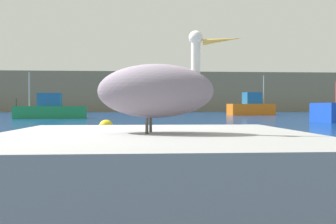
# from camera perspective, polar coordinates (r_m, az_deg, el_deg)

# --- Properties ---
(ground_plane) EXTENTS (260.00, 260.00, 0.00)m
(ground_plane) POSITION_cam_1_polar(r_m,az_deg,el_deg) (4.50, -16.60, -13.63)
(ground_plane) COLOR navy
(hillside_backdrop) EXTENTS (140.00, 13.95, 8.08)m
(hillside_backdrop) POSITION_cam_1_polar(r_m,az_deg,el_deg) (75.84, -4.44, 3.18)
(hillside_backdrop) COLOR #7F755B
(hillside_backdrop) RESTS_ON ground
(pier_dock) EXTENTS (3.12, 2.98, 0.86)m
(pier_dock) POSITION_cam_1_polar(r_m,az_deg,el_deg) (3.50, -2.24, -10.55)
(pier_dock) COLOR gray
(pier_dock) RESTS_ON ground
(pelican) EXTENTS (1.48, 0.78, 1.01)m
(pelican) POSITION_cam_1_polar(r_m,az_deg,el_deg) (3.43, -2.10, 3.64)
(pelican) COLOR slate
(pelican) RESTS_ON pier_dock
(fishing_boat_orange) EXTENTS (6.16, 3.01, 4.99)m
(fishing_boat_orange) POSITION_cam_1_polar(r_m,az_deg,el_deg) (44.32, 13.64, 0.82)
(fishing_boat_orange) COLOR orange
(fishing_boat_orange) RESTS_ON ground
(fishing_boat_green) EXTENTS (6.38, 2.13, 4.22)m
(fishing_boat_green) POSITION_cam_1_polar(r_m,az_deg,el_deg) (33.29, -18.89, 0.35)
(fishing_boat_green) COLOR #1E8C4C
(fishing_boat_green) RESTS_ON ground
(mooring_buoy) EXTENTS (0.58, 0.58, 0.58)m
(mooring_buoy) POSITION_cam_1_polar(r_m,az_deg,el_deg) (14.04, -10.23, -2.46)
(mooring_buoy) COLOR yellow
(mooring_buoy) RESTS_ON ground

